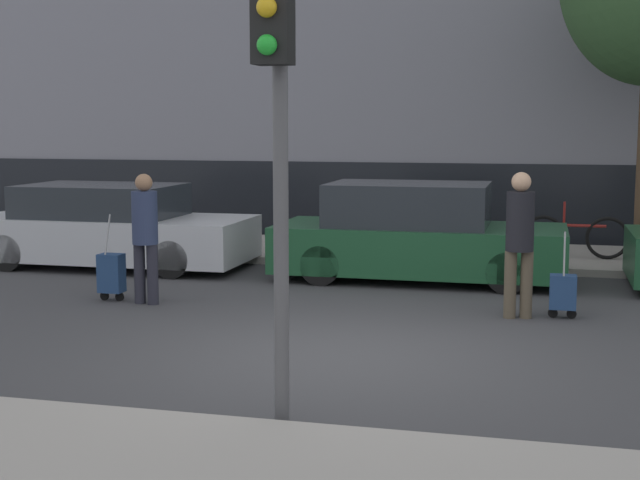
{
  "coord_description": "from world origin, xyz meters",
  "views": [
    {
      "loc": [
        1.99,
        -8.84,
        2.39
      ],
      "look_at": [
        -0.68,
        1.8,
        0.95
      ],
      "focal_mm": 50.0,
      "sensor_mm": 36.0,
      "label": 1
    }
  ],
  "objects_px": {
    "parked_car_1": "(416,235)",
    "trolley_left": "(111,273)",
    "parked_bicycle": "(575,236)",
    "traffic_light": "(276,97)",
    "parked_car_0": "(110,228)",
    "trolley_right": "(563,292)",
    "pedestrian_left": "(145,230)",
    "pedestrian_right": "(520,235)"
  },
  "relations": [
    {
      "from": "trolley_left",
      "to": "pedestrian_right",
      "type": "bearing_deg",
      "value": 2.46
    },
    {
      "from": "parked_car_1",
      "to": "trolley_right",
      "type": "height_order",
      "value": "parked_car_1"
    },
    {
      "from": "parked_car_1",
      "to": "pedestrian_right",
      "type": "bearing_deg",
      "value": -56.47
    },
    {
      "from": "parked_bicycle",
      "to": "pedestrian_right",
      "type": "bearing_deg",
      "value": -100.23
    },
    {
      "from": "parked_car_0",
      "to": "traffic_light",
      "type": "relative_size",
      "value": 1.28
    },
    {
      "from": "parked_bicycle",
      "to": "parked_car_1",
      "type": "bearing_deg",
      "value": -139.55
    },
    {
      "from": "parked_car_1",
      "to": "pedestrian_left",
      "type": "bearing_deg",
      "value": -139.77
    },
    {
      "from": "parked_car_1",
      "to": "traffic_light",
      "type": "height_order",
      "value": "traffic_light"
    },
    {
      "from": "trolley_left",
      "to": "trolley_right",
      "type": "bearing_deg",
      "value": 3.43
    },
    {
      "from": "parked_car_0",
      "to": "trolley_right",
      "type": "height_order",
      "value": "parked_car_0"
    },
    {
      "from": "pedestrian_left",
      "to": "traffic_light",
      "type": "bearing_deg",
      "value": -46.26
    },
    {
      "from": "parked_bicycle",
      "to": "parked_car_0",
      "type": "bearing_deg",
      "value": -165.14
    },
    {
      "from": "parked_car_1",
      "to": "traffic_light",
      "type": "xyz_separation_m",
      "value": [
        -0.11,
        -7.0,
        1.9
      ]
    },
    {
      "from": "parked_car_1",
      "to": "pedestrian_right",
      "type": "height_order",
      "value": "pedestrian_right"
    },
    {
      "from": "pedestrian_right",
      "to": "parked_bicycle",
      "type": "bearing_deg",
      "value": -113.26
    },
    {
      "from": "parked_car_1",
      "to": "traffic_light",
      "type": "distance_m",
      "value": 7.26
    },
    {
      "from": "parked_car_0",
      "to": "pedestrian_right",
      "type": "distance_m",
      "value": 7.23
    },
    {
      "from": "trolley_left",
      "to": "parked_bicycle",
      "type": "relative_size",
      "value": 0.67
    },
    {
      "from": "parked_car_0",
      "to": "trolley_left",
      "type": "bearing_deg",
      "value": -62.47
    },
    {
      "from": "parked_car_0",
      "to": "trolley_left",
      "type": "xyz_separation_m",
      "value": [
        1.41,
        -2.7,
        -0.27
      ]
    },
    {
      "from": "parked_car_0",
      "to": "traffic_light",
      "type": "bearing_deg",
      "value": -54.27
    },
    {
      "from": "parked_car_0",
      "to": "parked_car_1",
      "type": "xyz_separation_m",
      "value": [
        5.18,
        -0.04,
        0.04
      ]
    },
    {
      "from": "parked_car_0",
      "to": "parked_car_1",
      "type": "height_order",
      "value": "parked_car_1"
    },
    {
      "from": "parked_car_1",
      "to": "pedestrian_left",
      "type": "relative_size",
      "value": 2.52
    },
    {
      "from": "parked_car_1",
      "to": "traffic_light",
      "type": "relative_size",
      "value": 1.21
    },
    {
      "from": "parked_car_1",
      "to": "traffic_light",
      "type": "bearing_deg",
      "value": -90.87
    },
    {
      "from": "parked_car_0",
      "to": "pedestrian_left",
      "type": "bearing_deg",
      "value": -54.85
    },
    {
      "from": "pedestrian_left",
      "to": "trolley_right",
      "type": "distance_m",
      "value": 5.42
    },
    {
      "from": "parked_car_1",
      "to": "trolley_left",
      "type": "relative_size",
      "value": 3.71
    },
    {
      "from": "pedestrian_left",
      "to": "pedestrian_right",
      "type": "relative_size",
      "value": 0.96
    },
    {
      "from": "trolley_left",
      "to": "traffic_light",
      "type": "distance_m",
      "value": 6.1
    },
    {
      "from": "trolley_right",
      "to": "parked_bicycle",
      "type": "relative_size",
      "value": 0.61
    },
    {
      "from": "pedestrian_left",
      "to": "parked_bicycle",
      "type": "bearing_deg",
      "value": 47.98
    },
    {
      "from": "parked_car_1",
      "to": "parked_bicycle",
      "type": "relative_size",
      "value": 2.47
    },
    {
      "from": "trolley_right",
      "to": "trolley_left",
      "type": "bearing_deg",
      "value": -176.57
    },
    {
      "from": "pedestrian_right",
      "to": "parked_bicycle",
      "type": "xyz_separation_m",
      "value": [
        0.81,
        4.48,
        -0.54
      ]
    },
    {
      "from": "parked_bicycle",
      "to": "trolley_right",
      "type": "bearing_deg",
      "value": -93.58
    },
    {
      "from": "traffic_light",
      "to": "parked_bicycle",
      "type": "height_order",
      "value": "traffic_light"
    },
    {
      "from": "parked_car_0",
      "to": "trolley_left",
      "type": "relative_size",
      "value": 3.93
    },
    {
      "from": "pedestrian_left",
      "to": "parked_bicycle",
      "type": "distance_m",
      "value": 7.41
    },
    {
      "from": "pedestrian_left",
      "to": "pedestrian_right",
      "type": "xyz_separation_m",
      "value": [
        4.83,
        0.3,
        0.05
      ]
    },
    {
      "from": "pedestrian_left",
      "to": "pedestrian_right",
      "type": "bearing_deg",
      "value": 11.25
    }
  ]
}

